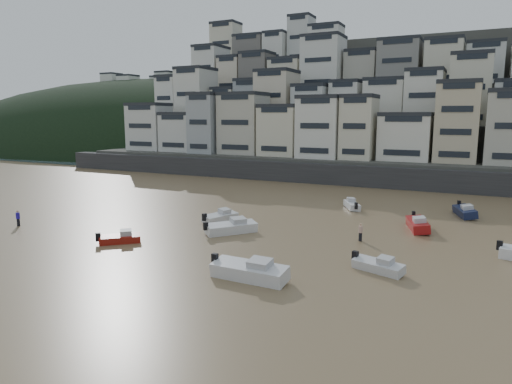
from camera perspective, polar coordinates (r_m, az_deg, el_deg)
The scene contains 14 objects.
sea_strip at distance 206.49m, azimuth -14.19°, elevation 5.94°, with size 340.00×340.00×0.00m, color #465764.
harbor_wall at distance 78.83m, azimuth 16.11°, elevation 1.78°, with size 140.00×3.00×3.50m, color #38383A.
hillside at distance 117.17m, azimuth 22.24°, elevation 9.39°, with size 141.04×66.00×50.00m.
headland at distance 189.24m, azimuth -12.67°, elevation 5.70°, with size 216.00×135.00×53.33m.
boat_a at distance 33.65m, azimuth -0.83°, elevation -9.54°, with size 6.32×2.07×1.72m, color silver, non-canonical shape.
boat_b at distance 36.56m, azimuth 15.03°, elevation -8.75°, with size 4.37×1.43×1.19m, color silver, non-canonical shape.
boat_c at distance 46.58m, azimuth -3.12°, elevation -4.24°, with size 5.77×1.89×1.57m, color silver, non-canonical shape.
boat_e at distance 50.90m, azimuth 19.55°, elevation -3.61°, with size 5.70×1.87×1.56m, color maroon, non-canonical shape.
boat_f at distance 51.78m, azimuth -4.49°, elevation -3.00°, with size 4.82×1.58×1.31m, color silver, non-canonical shape.
boat_h at distance 60.16m, azimuth 11.91°, elevation -1.44°, with size 4.61×1.51×1.26m, color white, non-canonical shape.
boat_i at distance 59.76m, azimuth 24.64°, elevation -2.07°, with size 5.45×1.78×1.49m, color #131B3D, non-canonical shape.
boat_j at distance 44.89m, azimuth -16.65°, elevation -5.46°, with size 4.08×1.34×1.11m, color maroon, non-canonical shape.
person_blue at distance 55.83m, azimuth -27.60°, elevation -2.92°, with size 0.44×0.44×1.74m, color #2717AD, non-canonical shape.
person_pink at distance 44.80m, azimuth 12.93°, elevation -4.92°, with size 0.44×0.44×1.74m, color tan, non-canonical shape.
Camera 1 is at (23.61, -11.98, 11.85)m, focal length 32.00 mm.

